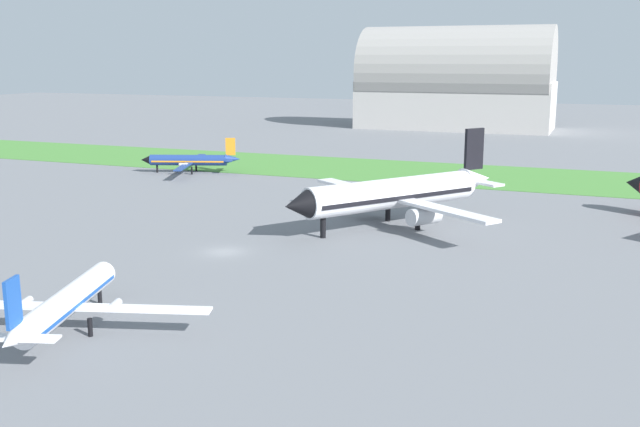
# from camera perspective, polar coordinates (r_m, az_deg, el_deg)

# --- Properties ---
(ground_plane) EXTENTS (600.00, 600.00, 0.00)m
(ground_plane) POSITION_cam_1_polar(r_m,az_deg,el_deg) (82.29, -7.48, -3.00)
(ground_plane) COLOR slate
(grass_taxiway_strip) EXTENTS (360.00, 28.00, 0.08)m
(grass_taxiway_strip) POSITION_cam_1_polar(r_m,az_deg,el_deg) (141.28, 5.27, 3.38)
(grass_taxiway_strip) COLOR #478438
(grass_taxiway_strip) RESTS_ON ground_plane
(airplane_midfield_jet) EXTENTS (28.86, 29.11, 11.96)m
(airplane_midfield_jet) POSITION_cam_1_polar(r_m,az_deg,el_deg) (93.52, 6.00, 1.57)
(airplane_midfield_jet) COLOR white
(airplane_midfield_jet) RESTS_ON ground_plane
(airplane_taxiing_turboprop) EXTENTS (18.50, 21.39, 6.65)m
(airplane_taxiing_turboprop) POSITION_cam_1_polar(r_m,az_deg,el_deg) (139.81, -10.12, 4.15)
(airplane_taxiing_turboprop) COLOR navy
(airplane_taxiing_turboprop) RESTS_ON ground_plane
(airplane_foreground_turboprop) EXTENTS (22.50, 19.43, 6.91)m
(airplane_foreground_turboprop) POSITION_cam_1_polar(r_m,az_deg,el_deg) (60.79, -19.28, -6.56)
(airplane_foreground_turboprop) COLOR white
(airplane_foreground_turboprop) RESTS_ON ground_plane
(hangar_distant) EXTENTS (57.96, 27.95, 30.90)m
(hangar_distant) POSITION_cam_1_polar(r_m,az_deg,el_deg) (229.73, 10.61, 10.00)
(hangar_distant) COLOR #BCB7B2
(hangar_distant) RESTS_ON ground_plane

